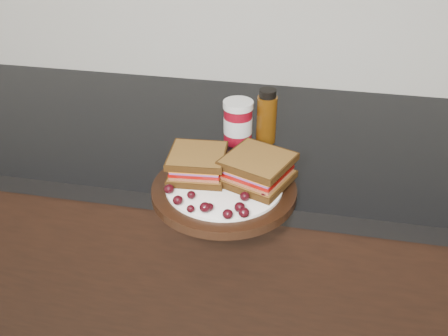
# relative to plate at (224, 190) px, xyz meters

# --- Properties ---
(base_cabinets) EXTENTS (3.96, 0.58, 0.86)m
(base_cabinets) POSITION_rel_plate_xyz_m (-0.20, 0.27, -0.48)
(base_cabinets) COLOR black
(base_cabinets) RESTS_ON ground_plane
(countertop) EXTENTS (3.98, 0.60, 0.04)m
(countertop) POSITION_rel_plate_xyz_m (-0.20, 0.27, -0.03)
(countertop) COLOR black
(countertop) RESTS_ON base_cabinets
(plate) EXTENTS (0.28, 0.28, 0.02)m
(plate) POSITION_rel_plate_xyz_m (0.00, 0.00, 0.00)
(plate) COLOR black
(plate) RESTS_ON countertop
(sandwich_left) EXTENTS (0.12, 0.12, 0.05)m
(sandwich_left) POSITION_rel_plate_xyz_m (-0.06, 0.02, 0.04)
(sandwich_left) COLOR brown
(sandwich_left) RESTS_ON plate
(sandwich_right) EXTENTS (0.15, 0.15, 0.05)m
(sandwich_right) POSITION_rel_plate_xyz_m (0.06, 0.02, 0.04)
(sandwich_right) COLOR brown
(sandwich_right) RESTS_ON plate
(grape_0) EXTENTS (0.02, 0.02, 0.02)m
(grape_0) POSITION_rel_plate_xyz_m (-0.09, -0.05, 0.02)
(grape_0) COLOR black
(grape_0) RESTS_ON plate
(grape_1) EXTENTS (0.02, 0.02, 0.02)m
(grape_1) POSITION_rel_plate_xyz_m (-0.05, -0.06, 0.02)
(grape_1) COLOR black
(grape_1) RESTS_ON plate
(grape_2) EXTENTS (0.02, 0.02, 0.02)m
(grape_2) POSITION_rel_plate_xyz_m (-0.07, -0.08, 0.02)
(grape_2) COLOR black
(grape_2) RESTS_ON plate
(grape_3) EXTENTS (0.01, 0.01, 0.01)m
(grape_3) POSITION_rel_plate_xyz_m (-0.04, -0.10, 0.02)
(grape_3) COLOR black
(grape_3) RESTS_ON plate
(grape_4) EXTENTS (0.02, 0.02, 0.02)m
(grape_4) POSITION_rel_plate_xyz_m (-0.01, -0.09, 0.02)
(grape_4) COLOR black
(grape_4) RESTS_ON plate
(grape_5) EXTENTS (0.02, 0.02, 0.01)m
(grape_5) POSITION_rel_plate_xyz_m (-0.01, -0.09, 0.02)
(grape_5) COLOR black
(grape_5) RESTS_ON plate
(grape_6) EXTENTS (0.02, 0.02, 0.02)m
(grape_6) POSITION_rel_plate_xyz_m (0.03, -0.10, 0.02)
(grape_6) COLOR black
(grape_6) RESTS_ON plate
(grape_7) EXTENTS (0.02, 0.02, 0.02)m
(grape_7) POSITION_rel_plate_xyz_m (0.05, -0.09, 0.02)
(grape_7) COLOR black
(grape_7) RESTS_ON plate
(grape_8) EXTENTS (0.02, 0.02, 0.02)m
(grape_8) POSITION_rel_plate_xyz_m (0.04, -0.08, 0.02)
(grape_8) COLOR black
(grape_8) RESTS_ON plate
(grape_9) EXTENTS (0.02, 0.02, 0.02)m
(grape_9) POSITION_rel_plate_xyz_m (0.05, -0.05, 0.02)
(grape_9) COLOR black
(grape_9) RESTS_ON plate
(grape_10) EXTENTS (0.02, 0.02, 0.02)m
(grape_10) POSITION_rel_plate_xyz_m (0.08, -0.04, 0.02)
(grape_10) COLOR black
(grape_10) RESTS_ON plate
(grape_11) EXTENTS (0.02, 0.02, 0.02)m
(grape_11) POSITION_rel_plate_xyz_m (0.08, -0.01, 0.02)
(grape_11) COLOR black
(grape_11) RESTS_ON plate
(grape_12) EXTENTS (0.02, 0.02, 0.02)m
(grape_12) POSITION_rel_plate_xyz_m (0.08, 0.00, 0.02)
(grape_12) COLOR black
(grape_12) RESTS_ON plate
(grape_13) EXTENTS (0.02, 0.02, 0.02)m
(grape_13) POSITION_rel_plate_xyz_m (0.09, 0.04, 0.02)
(grape_13) COLOR black
(grape_13) RESTS_ON plate
(grape_14) EXTENTS (0.02, 0.02, 0.01)m
(grape_14) POSITION_rel_plate_xyz_m (0.07, 0.05, 0.02)
(grape_14) COLOR black
(grape_14) RESTS_ON plate
(grape_15) EXTENTS (0.02, 0.02, 0.02)m
(grape_15) POSITION_rel_plate_xyz_m (-0.04, 0.04, 0.03)
(grape_15) COLOR black
(grape_15) RESTS_ON plate
(grape_16) EXTENTS (0.02, 0.02, 0.02)m
(grape_16) POSITION_rel_plate_xyz_m (-0.08, 0.03, 0.02)
(grape_16) COLOR black
(grape_16) RESTS_ON plate
(grape_17) EXTENTS (0.02, 0.02, 0.02)m
(grape_17) POSITION_rel_plate_xyz_m (-0.07, 0.01, 0.02)
(grape_17) COLOR black
(grape_17) RESTS_ON plate
(grape_18) EXTENTS (0.02, 0.02, 0.02)m
(grape_18) POSITION_rel_plate_xyz_m (-0.10, -0.01, 0.02)
(grape_18) COLOR black
(grape_18) RESTS_ON plate
(grape_19) EXTENTS (0.02, 0.02, 0.02)m
(grape_19) POSITION_rel_plate_xyz_m (-0.09, -0.00, 0.02)
(grape_19) COLOR black
(grape_19) RESTS_ON plate
(grape_20) EXTENTS (0.02, 0.02, 0.02)m
(grape_20) POSITION_rel_plate_xyz_m (-0.04, 0.02, 0.02)
(grape_20) COLOR black
(grape_20) RESTS_ON plate
(grape_21) EXTENTS (0.01, 0.01, 0.01)m
(grape_21) POSITION_rel_plate_xyz_m (-0.05, 0.02, 0.02)
(grape_21) COLOR black
(grape_21) RESTS_ON plate
(grape_22) EXTENTS (0.01, 0.01, 0.01)m
(grape_22) POSITION_rel_plate_xyz_m (-0.06, 0.01, 0.02)
(grape_22) COLOR black
(grape_22) RESTS_ON plate
(condiment_jar) EXTENTS (0.07, 0.07, 0.10)m
(condiment_jar) POSITION_rel_plate_xyz_m (-0.01, 0.22, 0.04)
(condiment_jar) COLOR maroon
(condiment_jar) RESTS_ON countertop
(oil_bottle) EXTENTS (0.05, 0.05, 0.13)m
(oil_bottle) POSITION_rel_plate_xyz_m (0.05, 0.23, 0.05)
(oil_bottle) COLOR #4A2707
(oil_bottle) RESTS_ON countertop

